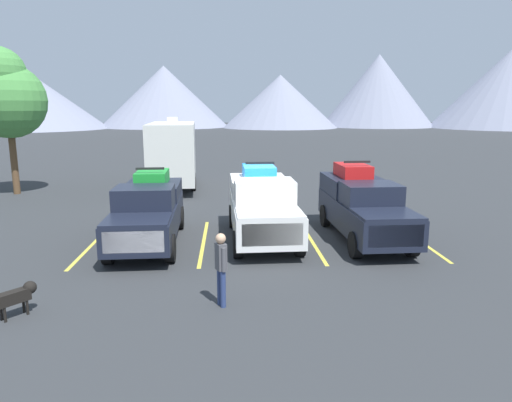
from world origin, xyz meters
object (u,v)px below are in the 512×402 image
person_b (221,265)px  dog (19,295)px  pickup_truck_c (362,205)px  camper_trailer_a (173,152)px  pickup_truck_b (262,205)px  pickup_truck_a (148,210)px

person_b → dog: bearing=-176.7°
pickup_truck_c → camper_trailer_a: 13.07m
pickup_truck_c → pickup_truck_b: bearing=178.4°
pickup_truck_c → person_b: bearing=-131.1°
pickup_truck_a → pickup_truck_b: (3.87, 0.28, 0.06)m
dog → person_b: bearing=3.3°
pickup_truck_c → camper_trailer_a: (-7.76, 10.48, 0.91)m
pickup_truck_a → pickup_truck_b: bearing=4.2°
camper_trailer_a → pickup_truck_a: bearing=-88.0°
pickup_truck_c → person_b: (-4.86, -5.56, -0.17)m
pickup_truck_b → dog: pickup_truck_b is taller
pickup_truck_a → camper_trailer_a: 10.71m
pickup_truck_c → dog: 11.00m
pickup_truck_b → pickup_truck_c: 3.51m
pickup_truck_a → dog: pickup_truck_a is taller
pickup_truck_b → camper_trailer_a: size_ratio=0.73×
person_b → pickup_truck_c: bearing=48.9°
pickup_truck_a → camper_trailer_a: bearing=92.0°
person_b → camper_trailer_a: bearing=100.3°
person_b → pickup_truck_a: bearing=115.2°
camper_trailer_a → dog: size_ratio=9.60×
pickup_truck_a → person_b: bearing=-64.8°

